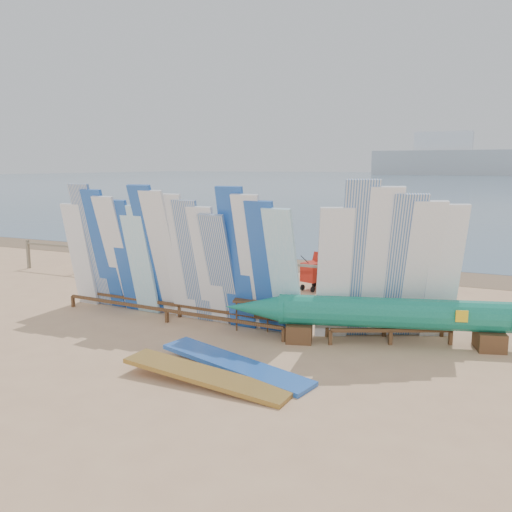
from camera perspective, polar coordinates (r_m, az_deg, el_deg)
The scene contains 24 objects.
ground at distance 12.40m, azimuth -14.00°, elevation -5.80°, with size 160.00×160.00×0.00m, color tan.
ocean at distance 137.54m, azimuth 21.71°, elevation 7.52°, with size 320.00×240.00×0.02m, color #45607B.
wet_sand_strip at distance 18.42m, azimuth 0.06°, elevation -0.53°, with size 40.00×2.60×0.01m, color brown.
distant_ship at distance 190.31m, azimuth 19.05°, elevation 9.65°, with size 45.00×8.00×14.00m.
fence at distance 14.66m, azimuth -6.79°, elevation -0.70°, with size 12.08×0.08×0.90m.
main_surfboard_rack at distance 11.35m, azimuth -8.86°, elevation -0.41°, with size 5.75×1.05×2.84m.
side_surfboard_rack at distance 10.14m, azimuth 13.84°, elevation -1.43°, with size 2.64×1.68×2.99m.
outrigger_canoe at distance 10.09m, azimuth 14.23°, elevation -6.04°, with size 6.05×2.23×0.88m.
vendor_table at distance 10.80m, azimuth -0.24°, elevation -5.96°, with size 0.86×0.70×1.00m.
flat_board_c at distance 8.33m, azimuth -5.28°, elevation -13.24°, with size 0.56×2.70×0.07m, color olive.
flat_board_d at distance 8.76m, azimuth -2.17°, elevation -12.02°, with size 0.56×2.70×0.07m, color blue.
beach_chair_left at distance 15.27m, azimuth -0.75°, elevation -1.64°, with size 0.61×0.63×0.89m.
beach_chair_right at distance 15.22m, azimuth -3.76°, elevation -1.64°, with size 0.70×0.72×0.94m.
stroller at distance 14.21m, azimuth 6.10°, elevation -2.02°, with size 0.65×0.80×0.96m.
beachgoer_3 at distance 17.30m, azimuth -4.28°, elevation 1.46°, with size 1.03×0.43×1.59m, color tan.
beachgoer_5 at distance 17.81m, azimuth -3.75°, elevation 1.78°, with size 1.53×0.49×1.65m, color beige.
beachgoer_1 at distance 18.50m, azimuth -11.51°, elevation 2.02°, with size 0.63×0.34×1.72m, color #8C6042.
beachgoer_6 at distance 14.63m, azimuth 7.39°, elevation -0.16°, with size 0.76×0.36×1.55m, color tan.
beachgoer_11 at distance 20.41m, azimuth -14.92°, elevation 2.59°, with size 1.61×0.52×1.73m, color beige.
beachgoer_9 at distance 15.43m, azimuth 13.13°, elevation 0.81°, with size 1.22×0.50×1.89m, color tan.
beachgoer_2 at distance 16.03m, azimuth -8.14°, elevation 1.22°, with size 0.90×0.43×1.86m, color beige.
beachgoer_7 at distance 15.90m, azimuth 8.82°, elevation 0.99°, with size 0.65×0.35×1.77m, color #8C6042.
beachgoer_4 at distance 16.32m, azimuth -0.76°, elevation 1.17°, with size 0.99×0.43×1.69m, color #8C6042.
beachgoer_8 at distance 13.64m, azimuth 8.35°, elevation -0.72°, with size 0.79×0.38×1.63m, color beige.
Camera 1 is at (7.55, -9.29, 3.22)m, focal length 38.00 mm.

